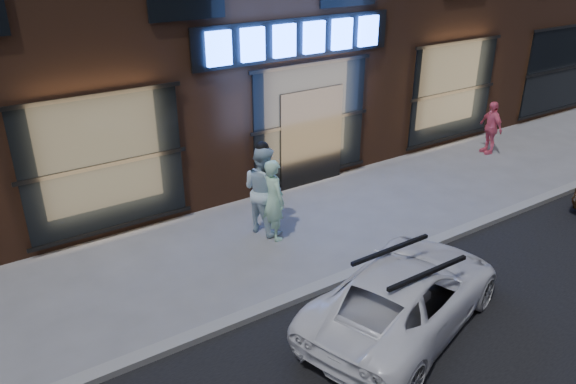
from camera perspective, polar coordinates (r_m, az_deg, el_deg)
name	(u,v)px	position (r m, az deg, el deg)	size (l,w,h in m)	color
ground	(424,249)	(11.62, 13.63, -5.61)	(90.00, 90.00, 0.00)	slate
curb	(424,246)	(11.59, 13.66, -5.36)	(60.00, 0.25, 0.12)	gray
man_bowtie	(273,200)	(11.31, -1.48, -0.79)	(0.63, 0.41, 1.72)	#BEFACF
man_cap	(263,189)	(11.56, -2.55, 0.28)	(0.92, 0.72, 1.90)	white
passerby	(491,127)	(16.90, 19.89, 6.19)	(0.88, 0.37, 1.50)	#F86685
white_suv	(405,294)	(9.21, 11.82, -10.10)	(1.88, 4.07, 1.13)	white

